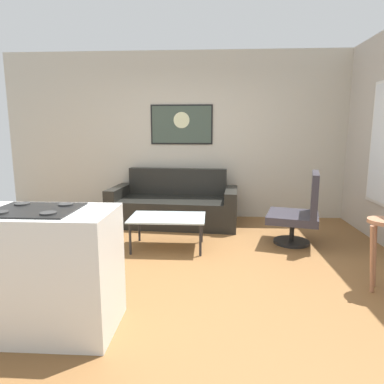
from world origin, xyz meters
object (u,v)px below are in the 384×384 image
couch (174,207)px  coffee_table (168,219)px  armchair (300,212)px  bar_stool (383,238)px  wall_painting (182,124)px

couch → coffee_table: bearing=-87.7°
armchair → bar_stool: size_ratio=1.40×
coffee_table → bar_stool: bearing=-26.5°
couch → coffee_table: 1.18m
coffee_table → wall_painting: bearing=88.8°
coffee_table → wall_painting: (0.04, 1.68, 1.22)m
armchair → wall_painting: size_ratio=0.92×
coffee_table → bar_stool: bar_stool is taller
bar_stool → wall_painting: bearing=127.3°
coffee_table → armchair: size_ratio=0.98×
bar_stool → wall_painting: wall_painting is taller
coffee_table → armchair: 1.74m
coffee_table → wall_painting: 2.08m
coffee_table → armchair: armchair is taller
couch → armchair: (1.77, -0.92, 0.16)m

